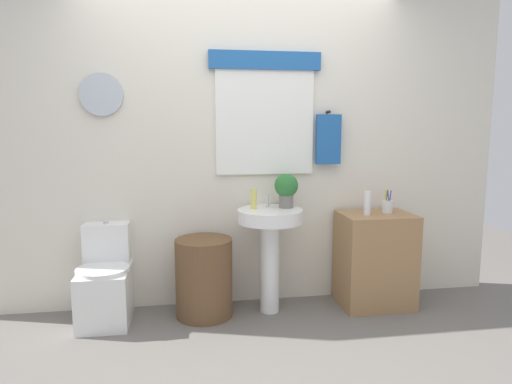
# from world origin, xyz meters

# --- Properties ---
(ground_plane) EXTENTS (8.00, 8.00, 0.00)m
(ground_plane) POSITION_xyz_m (0.00, 0.00, 0.00)
(ground_plane) COLOR slate
(back_wall) EXTENTS (4.40, 0.18, 2.60)m
(back_wall) POSITION_xyz_m (0.00, 1.15, 1.31)
(back_wall) COLOR silver
(back_wall) RESTS_ON ground_plane
(toilet) EXTENTS (0.38, 0.51, 0.74)m
(toilet) POSITION_xyz_m (-1.05, 0.88, 0.28)
(toilet) COLOR white
(toilet) RESTS_ON ground_plane
(laundry_hamper) EXTENTS (0.43, 0.43, 0.61)m
(laundry_hamper) POSITION_xyz_m (-0.32, 0.85, 0.30)
(laundry_hamper) COLOR brown
(laundry_hamper) RESTS_ON ground_plane
(pedestal_sink) EXTENTS (0.50, 0.50, 0.82)m
(pedestal_sink) POSITION_xyz_m (0.20, 0.85, 0.61)
(pedestal_sink) COLOR white
(pedestal_sink) RESTS_ON ground_plane
(faucet) EXTENTS (0.03, 0.03, 0.10)m
(faucet) POSITION_xyz_m (0.20, 0.97, 0.87)
(faucet) COLOR silver
(faucet) RESTS_ON pedestal_sink
(wooden_cabinet) EXTENTS (0.57, 0.44, 0.76)m
(wooden_cabinet) POSITION_xyz_m (1.07, 0.85, 0.38)
(wooden_cabinet) COLOR #9E754C
(wooden_cabinet) RESTS_ON ground_plane
(soap_bottle) EXTENTS (0.05, 0.05, 0.15)m
(soap_bottle) POSITION_xyz_m (0.08, 0.90, 0.90)
(soap_bottle) COLOR #DBD166
(soap_bottle) RESTS_ON pedestal_sink
(potted_plant) EXTENTS (0.19, 0.19, 0.27)m
(potted_plant) POSITION_xyz_m (0.34, 0.91, 0.97)
(potted_plant) COLOR slate
(potted_plant) RESTS_ON pedestal_sink
(lotion_bottle) EXTENTS (0.05, 0.05, 0.19)m
(lotion_bottle) POSITION_xyz_m (0.97, 0.81, 0.85)
(lotion_bottle) COLOR white
(lotion_bottle) RESTS_ON wooden_cabinet
(toothbrush_cup) EXTENTS (0.08, 0.08, 0.19)m
(toothbrush_cup) POSITION_xyz_m (1.16, 0.87, 0.81)
(toothbrush_cup) COLOR silver
(toothbrush_cup) RESTS_ON wooden_cabinet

